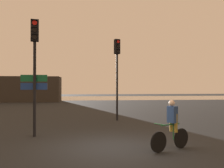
# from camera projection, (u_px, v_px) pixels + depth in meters

# --- Properties ---
(ground_plane) EXTENTS (120.00, 120.00, 0.00)m
(ground_plane) POSITION_uv_depth(u_px,v_px,m) (114.00, 147.00, 8.42)
(ground_plane) COLOR black
(water_strip) EXTENTS (80.00, 16.00, 0.01)m
(water_strip) POSITION_uv_depth(u_px,v_px,m) (90.00, 98.00, 45.24)
(water_strip) COLOR #9E937F
(water_strip) RESTS_ON ground
(distant_building) EXTENTS (14.17, 4.00, 3.43)m
(distant_building) POSITION_uv_depth(u_px,v_px,m) (8.00, 89.00, 34.06)
(distant_building) COLOR #2D2823
(distant_building) RESTS_ON ground
(traffic_light_near_left) EXTENTS (0.35, 0.37, 4.83)m
(traffic_light_near_left) POSITION_uv_depth(u_px,v_px,m) (35.00, 56.00, 10.28)
(traffic_light_near_left) COLOR black
(traffic_light_near_left) RESTS_ON ground
(traffic_light_center) EXTENTS (0.39, 0.41, 4.96)m
(traffic_light_center) POSITION_uv_depth(u_px,v_px,m) (117.00, 64.00, 15.22)
(traffic_light_center) COLOR black
(traffic_light_center) RESTS_ON ground
(direction_sign_post) EXTENTS (1.10, 0.15, 2.60)m
(direction_sign_post) POSITION_uv_depth(u_px,v_px,m) (34.00, 93.00, 10.39)
(direction_sign_post) COLOR slate
(direction_sign_post) RESTS_ON ground
(cyclist) EXTENTS (1.53, 0.86, 1.62)m
(cyclist) POSITION_uv_depth(u_px,v_px,m) (172.00, 125.00, 8.08)
(cyclist) COLOR black
(cyclist) RESTS_ON ground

